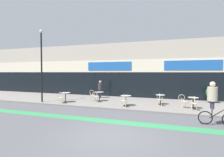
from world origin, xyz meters
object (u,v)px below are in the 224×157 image
cafe_chair_1_side (93,94)px  cyclist_0 (214,100)px  cafe_chair_0_near (61,97)px  cafe_chair_3_near (160,99)px  cafe_chair_4_side (183,100)px  planter_pot (211,94)px  lamp_post (42,61)px  bistro_table_0 (66,95)px  bistro_table_2 (126,98)px  cafe_chair_1_near (96,96)px  bistro_table_1 (99,95)px  bistro_table_3 (160,98)px  pedestrian_near_end (100,88)px  cafe_chair_4_near (194,102)px  cafe_chair_2_near (124,100)px  bistro_table_4 (193,101)px

cafe_chair_1_side → cyclist_0: bearing=-19.7°
cafe_chair_0_near → cafe_chair_3_near: same height
cafe_chair_4_side → planter_pot: bearing=45.4°
cafe_chair_3_near → lamp_post: size_ratio=0.16×
bistro_table_0 → planter_pot: bearing=17.9°
cafe_chair_3_near → bistro_table_2: bearing=108.3°
bistro_table_2 → planter_pot: bearing=29.2°
bistro_table_2 → cafe_chair_0_near: 5.02m
cafe_chair_0_near → cafe_chair_1_near: size_ratio=1.00×
cafe_chair_1_near → planter_pot: planter_pot is taller
bistro_table_1 → cafe_chair_3_near: 4.93m
cafe_chair_3_near → cafe_chair_4_side: bearing=-95.8°
bistro_table_3 → cyclist_0: (2.70, -4.07, 0.59)m
bistro_table_1 → cafe_chair_1_near: (-0.00, -0.63, -0.02)m
cafe_chair_4_side → pedestrian_near_end: (-7.07, 2.37, 0.44)m
cafe_chair_3_near → bistro_table_3: bearing=1.2°
bistro_table_3 → cafe_chair_1_side: 5.54m
bistro_table_0 → lamp_post: bearing=-162.6°
cafe_chair_3_near → cafe_chair_1_side: bearing=86.1°
cafe_chair_1_near → planter_pot: bearing=-68.7°
cafe_chair_4_near → lamp_post: lamp_post is taller
bistro_table_0 → cafe_chair_4_near: size_ratio=0.89×
pedestrian_near_end → planter_pot: bearing=172.3°
cafe_chair_1_near → cyclist_0: (7.61, -3.32, 0.59)m
cafe_chair_2_near → planter_pot: planter_pot is taller
cafe_chair_2_near → pedestrian_near_end: pedestrian_near_end is taller
bistro_table_0 → cafe_chair_3_near: 7.32m
cafe_chair_1_near → lamp_post: lamp_post is taller
bistro_table_1 → bistro_table_3: bearing=1.5°
cafe_chair_0_near → cafe_chair_2_near: same height
bistro_table_1 → cafe_chair_0_near: (-2.35, -2.01, -0.02)m
bistro_table_2 → cyclist_0: size_ratio=0.37×
cafe_chair_1_side → cafe_chair_4_near: 7.80m
bistro_table_1 → lamp_post: 5.39m
bistro_table_1 → cafe_chair_4_near: size_ratio=0.84×
planter_pot → cyclist_0: bearing=-99.6°
cafe_chair_4_side → cafe_chair_4_near: bearing=-51.6°
cafe_chair_4_near → bistro_table_1: bearing=80.4°
cafe_chair_0_near → bistro_table_1: bearing=-52.1°
bistro_table_3 → cafe_chair_4_side: 1.73m
cafe_chair_2_near → lamp_post: 7.35m
cafe_chair_0_near → cafe_chair_1_side: (1.73, 2.02, 0.00)m
bistro_table_4 → cafe_chair_2_near: cafe_chair_2_near is taller
cafe_chair_3_near → lamp_post: bearing=100.4°
bistro_table_0 → cafe_chair_3_near: cafe_chair_3_near is taller
bistro_table_3 → cafe_chair_3_near: bearing=-90.2°
cafe_chair_4_near → bistro_table_3: bearing=57.3°
bistro_table_3 → cafe_chair_2_near: (-2.30, -1.96, 0.01)m
bistro_table_1 → pedestrian_near_end: 1.84m
cafe_chair_2_near → cafe_chair_3_near: same height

